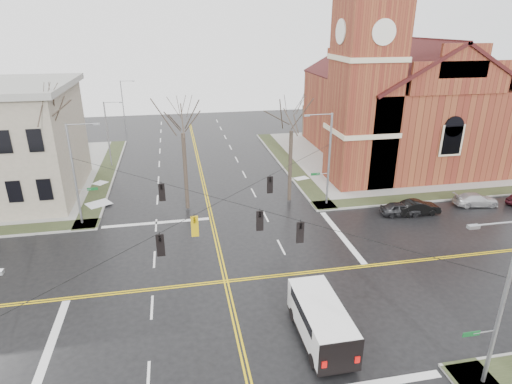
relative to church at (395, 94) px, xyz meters
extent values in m
plane|color=black|center=(-24.76, -24.78, -8.43)|extent=(120.00, 120.00, 0.00)
cube|color=gray|center=(0.24, 0.22, -8.36)|extent=(30.00, 30.00, 0.15)
cube|color=#27321B|center=(-13.56, 0.22, -8.28)|extent=(2.00, 30.00, 0.02)
cube|color=#27321B|center=(0.24, -13.58, -8.28)|extent=(30.00, 2.00, 0.02)
cube|color=#27321B|center=(-35.96, 0.22, -8.28)|extent=(2.00, 30.00, 0.02)
cube|color=gold|center=(-24.88, -24.78, -8.43)|extent=(0.12, 100.00, 0.01)
cube|color=gold|center=(-24.64, -24.78, -8.43)|extent=(0.12, 100.00, 0.01)
cube|color=gold|center=(-24.76, -24.90, -8.43)|extent=(100.00, 0.12, 0.01)
cube|color=gold|center=(-24.76, -24.66, -8.43)|extent=(100.00, 0.12, 0.01)
cube|color=silver|center=(-29.76, -14.28, -8.43)|extent=(9.50, 0.50, 0.01)
cube|color=silver|center=(-35.26, -29.78, -8.43)|extent=(0.50, 9.50, 0.01)
cube|color=silver|center=(-14.26, -19.78, -8.43)|extent=(0.50, 9.50, 0.01)
cube|color=maroon|center=(-7.76, -7.78, 1.57)|extent=(6.00, 6.00, 20.00)
cylinder|color=silver|center=(-7.76, -10.83, 7.57)|extent=(2.40, 0.15, 2.40)
cylinder|color=silver|center=(-10.81, -7.78, 7.57)|extent=(0.15, 2.40, 2.40)
cube|color=maroon|center=(1.24, 1.22, -3.43)|extent=(18.00, 24.00, 10.00)
cube|color=maroon|center=(-7.96, -4.78, -6.23)|extent=(2.00, 5.00, 4.40)
cylinder|color=gray|center=(-13.26, -13.28, -3.78)|extent=(0.20, 0.20, 9.00)
cylinder|color=gray|center=(-13.86, -13.28, -5.13)|extent=(1.20, 0.06, 0.06)
cube|color=#0D4E1F|center=(-14.56, -13.28, -5.13)|extent=(0.90, 0.04, 0.25)
cylinder|color=gray|center=(-14.46, -13.28, 0.62)|extent=(2.40, 0.08, 0.08)
cube|color=gray|center=(-15.66, -13.28, 0.57)|extent=(0.50, 0.22, 0.15)
cylinder|color=gray|center=(-36.26, -13.28, -3.78)|extent=(0.20, 0.20, 9.00)
cylinder|color=gray|center=(-35.66, -13.28, -5.13)|extent=(1.20, 0.06, 0.06)
cube|color=#0D4E1F|center=(-34.96, -13.28, -5.13)|extent=(0.90, 0.04, 0.25)
cylinder|color=gray|center=(-35.06, -13.28, 0.62)|extent=(2.40, 0.08, 0.08)
cube|color=gray|center=(-33.86, -13.28, 0.57)|extent=(0.50, 0.22, 0.15)
cylinder|color=gray|center=(-13.26, -36.28, -3.78)|extent=(0.20, 0.20, 9.00)
cylinder|color=gray|center=(-13.86, -36.28, -5.13)|extent=(1.20, 0.06, 0.06)
cube|color=#0D4E1F|center=(-14.56, -36.28, -5.13)|extent=(0.90, 0.04, 0.25)
cylinder|color=gray|center=(-14.46, -36.28, 0.62)|extent=(2.40, 0.08, 0.08)
cube|color=gray|center=(-15.66, -36.28, 0.57)|extent=(0.50, 0.22, 0.15)
cylinder|color=black|center=(-24.76, -24.78, -2.23)|extent=(23.02, 23.02, 0.03)
cylinder|color=black|center=(-24.76, -24.78, -2.23)|extent=(23.02, 23.02, 0.03)
imported|color=black|center=(-28.76, -28.78, -2.98)|extent=(0.21, 0.26, 1.30)
imported|color=black|center=(-20.76, -20.78, -2.98)|extent=(0.21, 0.26, 1.30)
imported|color=#C5A00B|center=(-26.76, -26.78, -2.98)|extent=(0.21, 0.26, 1.30)
imported|color=black|center=(-28.76, -20.78, -2.98)|extent=(0.21, 0.26, 1.30)
imported|color=black|center=(-20.76, -28.78, -2.98)|extent=(0.21, 0.26, 1.30)
imported|color=black|center=(-22.76, -26.78, -2.98)|extent=(0.21, 0.26, 1.30)
cylinder|color=gray|center=(-35.56, 3.22, -4.33)|extent=(0.16, 0.16, 8.00)
cylinder|color=gray|center=(-34.56, 3.22, -0.43)|extent=(2.00, 0.07, 0.07)
cube|color=gray|center=(-33.56, 3.22, -0.48)|extent=(0.45, 0.20, 0.13)
cylinder|color=gray|center=(-35.56, 23.22, -4.33)|extent=(0.16, 0.16, 8.00)
cylinder|color=gray|center=(-34.56, 23.22, -0.43)|extent=(2.00, 0.07, 0.07)
cube|color=gray|center=(-33.56, 23.22, -0.48)|extent=(0.45, 0.20, 0.13)
cube|color=white|center=(-20.23, -31.64, -7.09)|extent=(2.30, 5.93, 1.90)
cube|color=white|center=(-20.23, -29.18, -7.37)|extent=(2.29, 1.01, 1.34)
cube|color=black|center=(-20.23, -28.79, -6.76)|extent=(2.07, 0.14, 0.89)
cube|color=black|center=(-20.23, -31.42, -6.48)|extent=(2.32, 4.03, 0.61)
cube|color=#B70C0A|center=(-21.09, -34.66, -7.32)|extent=(0.27, 0.08, 0.38)
cube|color=#B70C0A|center=(-19.35, -34.66, -7.32)|extent=(0.27, 0.08, 0.38)
cube|color=black|center=(-20.23, -31.64, -8.06)|extent=(2.36, 5.98, 0.11)
cylinder|color=black|center=(-21.26, -29.69, -8.03)|extent=(0.29, 0.81, 0.80)
cylinder|color=black|center=(-19.20, -29.68, -8.03)|extent=(0.29, 0.81, 0.80)
cylinder|color=black|center=(-21.25, -33.60, -8.03)|extent=(0.29, 0.81, 0.80)
cylinder|color=black|center=(-19.20, -33.59, -8.03)|extent=(0.29, 0.81, 0.80)
imported|color=black|center=(-7.32, -16.96, -7.80)|extent=(3.91, 2.03, 1.27)
imported|color=black|center=(-5.59, -17.02, -7.76)|extent=(4.12, 1.47, 1.35)
imported|color=#BDBDC0|center=(1.10, -16.28, -7.81)|extent=(4.47, 2.29, 1.24)
cylinder|color=#332920|center=(-38.31, -10.80, -3.95)|extent=(0.36, 0.36, 8.67)
cylinder|color=#332920|center=(-26.82, -11.77, -4.60)|extent=(0.36, 0.36, 7.37)
cylinder|color=#332920|center=(-16.65, -11.70, -4.73)|extent=(0.36, 0.36, 7.11)
camera|label=1|loc=(-27.56, -50.17, 8.47)|focal=30.00mm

